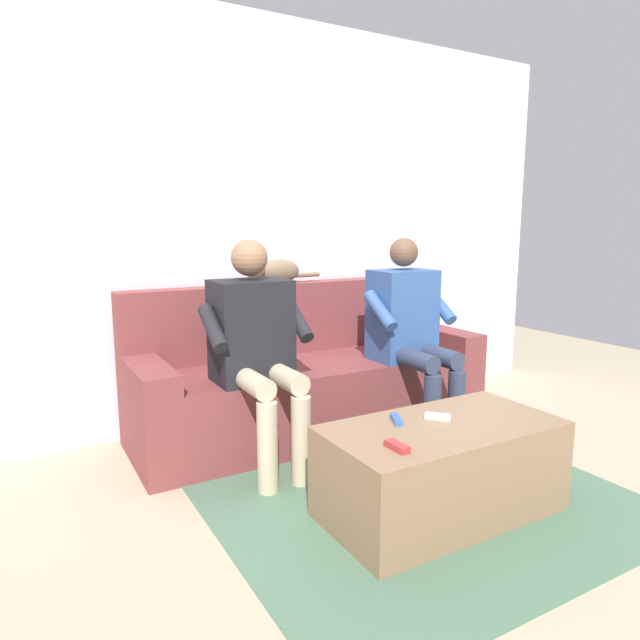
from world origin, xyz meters
TOP-DOWN VIEW (x-y plane):
  - ground_plane at (0.00, 0.60)m, footprint 8.00×8.00m
  - back_wall at (0.00, -0.53)m, footprint 4.50×0.06m
  - couch at (0.00, -0.12)m, footprint 2.19×0.72m
  - coffee_table at (0.00, 1.09)m, footprint 1.05×0.54m
  - person_left_seated at (-0.50, 0.22)m, footprint 0.52×0.58m
  - person_right_seated at (0.50, 0.20)m, footprint 0.54×0.59m
  - cat_on_backrest at (0.14, -0.36)m, footprint 0.51×0.13m
  - remote_blue at (0.16, 0.96)m, footprint 0.08×0.12m
  - remote_white at (-0.02, 1.03)m, footprint 0.10×0.11m
  - remote_red at (0.34, 1.21)m, footprint 0.05×0.11m
  - floor_rug at (0.00, 0.93)m, footprint 1.88×1.67m

SIDE VIEW (x-z plane):
  - ground_plane at x=0.00m, z-range 0.00..0.00m
  - floor_rug at x=0.00m, z-range 0.00..0.01m
  - coffee_table at x=0.00m, z-range 0.00..0.41m
  - couch at x=0.00m, z-range -0.14..0.76m
  - remote_blue at x=0.16m, z-range 0.41..0.44m
  - remote_white at x=-0.02m, z-range 0.41..0.44m
  - remote_red at x=0.34m, z-range 0.41..0.44m
  - person_left_seated at x=-0.50m, z-range 0.07..1.27m
  - person_right_seated at x=0.50m, z-range 0.08..1.28m
  - cat_on_backrest at x=0.14m, z-range 0.90..1.07m
  - back_wall at x=0.00m, z-range 0.00..2.55m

